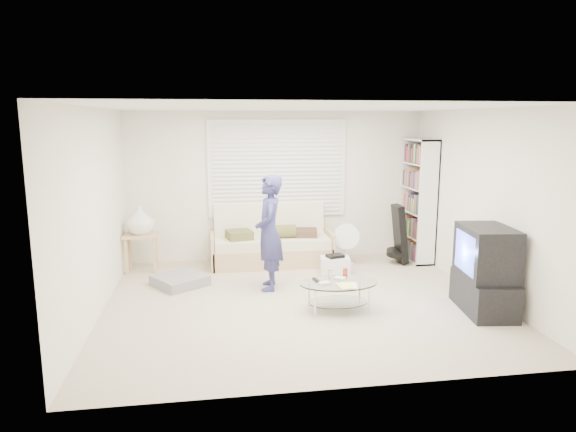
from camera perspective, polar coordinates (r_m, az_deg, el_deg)
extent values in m
plane|color=tan|center=(6.84, 1.34, -9.48)|extent=(5.00, 5.00, 0.00)
cube|color=white|center=(8.72, -1.22, 3.35)|extent=(5.00, 0.02, 2.50)
cube|color=white|center=(4.37, 6.60, -3.99)|extent=(5.00, 0.02, 2.50)
cube|color=white|center=(6.56, -20.65, 0.29)|extent=(0.02, 4.50, 2.50)
cube|color=white|center=(7.37, 20.89, 1.34)|extent=(0.02, 4.50, 2.50)
cube|color=white|center=(6.43, 1.44, 11.96)|extent=(5.00, 4.50, 0.02)
cube|color=white|center=(8.65, -1.20, 5.29)|extent=(2.32, 0.06, 1.62)
cube|color=black|center=(8.64, -1.19, 5.29)|extent=(2.20, 0.01, 1.50)
cube|color=silver|center=(8.61, -1.17, 5.27)|extent=(2.16, 0.04, 1.50)
cube|color=silver|center=(8.63, -1.18, 5.28)|extent=(2.32, 0.08, 1.62)
cube|color=tan|center=(8.50, -1.83, -4.38)|extent=(1.93, 0.77, 0.31)
cube|color=#EBE4C5|center=(8.42, -1.82, -2.89)|extent=(1.85, 0.71, 0.15)
cube|color=#EBE4C5|center=(8.68, -2.10, -0.53)|extent=(1.85, 0.21, 0.59)
cube|color=tan|center=(8.41, -8.38, -3.83)|extent=(0.06, 0.77, 0.54)
cube|color=tan|center=(8.63, 4.54, -3.37)|extent=(0.06, 0.77, 0.54)
cube|color=#4B4E25|center=(8.31, -5.43, -2.09)|extent=(0.46, 0.46, 0.13)
cylinder|color=#4B4E25|center=(8.34, -0.79, -1.73)|extent=(0.48, 0.21, 0.21)
cube|color=#402B20|center=(8.48, 2.06, -1.86)|extent=(0.40, 0.40, 0.12)
cube|color=slate|center=(7.62, -11.92, -7.02)|extent=(0.90, 0.90, 0.15)
cube|color=tan|center=(8.36, -16.04, -2.05)|extent=(0.53, 0.42, 0.04)
cube|color=tan|center=(8.30, -17.51, -4.30)|extent=(0.04, 0.04, 0.57)
cube|color=tan|center=(8.25, -14.61, -4.25)|extent=(0.04, 0.04, 0.57)
cube|color=tan|center=(8.60, -17.20, -3.77)|extent=(0.04, 0.04, 0.57)
cube|color=tan|center=(8.55, -14.41, -3.72)|extent=(0.04, 0.04, 0.57)
imported|color=white|center=(8.31, -16.12, -0.43)|extent=(0.42, 0.42, 0.44)
cube|color=white|center=(8.90, 14.26, 1.70)|extent=(0.32, 0.86, 2.05)
cube|color=black|center=(8.66, 12.32, -1.95)|extent=(0.23, 0.35, 0.97)
cylinder|color=black|center=(8.72, 12.02, -4.02)|extent=(0.35, 0.36, 0.13)
cylinder|color=white|center=(8.53, 6.37, -5.33)|extent=(0.28, 0.28, 0.03)
cylinder|color=white|center=(8.49, 6.39, -4.16)|extent=(0.04, 0.04, 0.36)
cylinder|color=white|center=(8.42, 6.43, -2.23)|extent=(0.43, 0.24, 0.42)
cylinder|color=white|center=(8.42, 6.43, -2.23)|extent=(0.12, 0.09, 0.11)
cube|color=white|center=(8.00, 5.24, -5.52)|extent=(0.49, 0.38, 0.27)
cube|color=black|center=(7.96, 5.26, -4.44)|extent=(0.29, 0.24, 0.04)
cube|color=black|center=(6.89, 20.91, -8.11)|extent=(0.65, 1.04, 0.44)
cube|color=black|center=(6.74, 21.21, -3.78)|extent=(0.65, 0.88, 0.63)
cube|color=#5E71FF|center=(6.65, 19.11, -3.85)|extent=(0.10, 0.63, 0.48)
ellipsoid|color=silver|center=(6.46, 5.64, -7.42)|extent=(0.98, 0.63, 0.02)
ellipsoid|color=silver|center=(6.54, 5.60, -9.49)|extent=(0.75, 0.48, 0.01)
cylinder|color=silver|center=(6.26, 3.04, -9.78)|extent=(0.03, 0.03, 0.34)
cylinder|color=silver|center=(6.43, 9.00, -9.34)|extent=(0.03, 0.03, 0.34)
cylinder|color=silver|center=(6.62, 2.32, -8.62)|extent=(0.03, 0.03, 0.34)
cylinder|color=silver|center=(6.78, 7.97, -8.25)|extent=(0.03, 0.03, 0.34)
cube|color=white|center=(6.34, 4.09, -7.49)|extent=(0.15, 0.12, 0.04)
cube|color=white|center=(6.54, 5.82, -6.94)|extent=(0.16, 0.14, 0.04)
cylinder|color=silver|center=(6.57, 4.69, -6.51)|extent=(0.06, 0.06, 0.11)
cylinder|color=#C43D1C|center=(6.63, 6.38, -6.32)|extent=(0.06, 0.06, 0.12)
cube|color=black|center=(6.49, 3.11, -7.10)|extent=(0.07, 0.16, 0.02)
cube|color=white|center=(6.33, 6.79, -7.70)|extent=(0.24, 0.30, 0.01)
cube|color=#F0EE75|center=(6.30, 6.45, -7.70)|extent=(0.20, 0.26, 0.01)
imported|color=navy|center=(7.14, -2.11, -1.86)|extent=(0.44, 0.62, 1.62)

